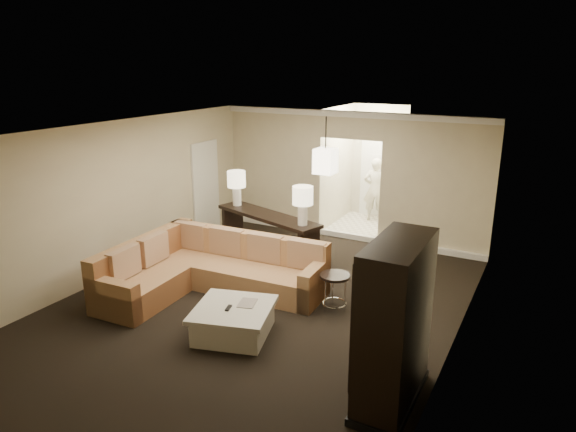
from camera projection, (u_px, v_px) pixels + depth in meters
The scene contains 19 objects.
ground at pixel (253, 310), 8.15m from camera, with size 8.00×8.00×0.00m, color black.
wall_back at pixel (349, 176), 11.12m from camera, with size 6.00×0.04×2.80m, color beige.
wall_front at pixel (1, 353), 4.37m from camera, with size 6.00×0.04×2.80m, color beige.
wall_left at pixel (108, 202), 9.10m from camera, with size 0.04×8.00×2.80m, color beige.
wall_right at pixel (455, 261), 6.39m from camera, with size 0.04×8.00×2.80m, color beige.
ceiling at pixel (249, 133), 7.34m from camera, with size 6.00×8.00×0.02m, color silver.
crown_molding at pixel (351, 114), 10.69m from camera, with size 6.00×0.10×0.12m, color white.
baseboard at pixel (346, 235), 11.46m from camera, with size 6.00×0.10×0.12m, color white.
side_door at pixel (206, 188), 11.55m from camera, with size 0.05×0.90×2.10m, color white.
foyer at pixel (370, 170), 12.28m from camera, with size 1.44×2.02×2.80m.
sectional_sofa at pixel (208, 270), 8.74m from camera, with size 3.17×2.55×0.94m.
coffee_table at pixel (234, 320), 7.36m from camera, with size 1.33×1.33×0.45m.
console_table at pixel (268, 233), 10.07m from camera, with size 2.48×1.25×0.94m.
armoire at pixel (394, 327), 5.73m from camera, with size 0.58×1.36×1.96m.
drink_table at pixel (335, 285), 8.05m from camera, with size 0.48×0.48×0.59m.
table_lamp_left at pixel (236, 183), 10.47m from camera, with size 0.38×0.38×0.72m.
table_lamp_right at pixel (303, 199), 9.19m from camera, with size 0.38×0.38×0.72m.
pendant_light at pixel (325, 161), 9.86m from camera, with size 0.38×0.38×1.09m.
person at pixel (375, 186), 12.51m from camera, with size 0.63×0.42×1.74m, color beige.
Camera 1 is at (3.97, -6.23, 3.78)m, focal length 32.00 mm.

